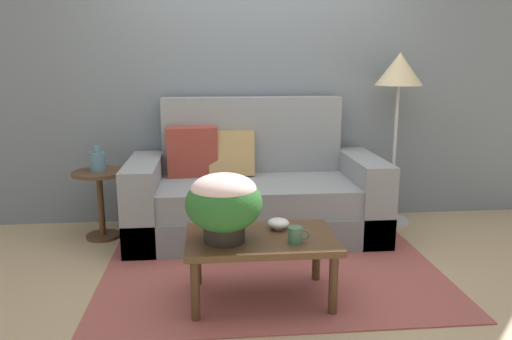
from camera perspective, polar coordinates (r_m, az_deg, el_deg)
The scene contains 11 objects.
ground_plane at distance 3.66m, azimuth 1.56°, elevation -10.67°, with size 14.00×14.00×0.00m, color tan.
wall_back at distance 4.46m, azimuth -0.10°, elevation 11.48°, with size 6.40×0.12×2.71m, color slate.
area_rug at distance 3.60m, azimuth 1.68°, elevation -10.95°, with size 2.34×1.88×0.01m, color #994C47.
couch at distance 4.12m, azimuth -0.28°, elevation -2.96°, with size 2.07×0.92×1.14m.
coffee_table at distance 2.99m, azimuth 0.59°, elevation -8.74°, with size 0.90×0.57×0.41m.
side_table at distance 4.21m, azimuth -17.77°, elevation -2.46°, with size 0.43×0.43×0.57m.
floor_lamp at distance 4.44m, azimuth 16.34°, elevation 9.91°, with size 0.40×0.40×1.52m.
potted_plant at distance 2.83m, azimuth -3.78°, elevation -3.71°, with size 0.45×0.45×0.40m.
coffee_mug at distance 2.86m, azimuth 4.66°, elevation -7.57°, with size 0.13×0.08×0.10m.
snack_bowl at distance 3.08m, azimuth 2.60°, elevation -6.24°, with size 0.14×0.14×0.07m.
table_vase at distance 4.15m, azimuth -18.02°, elevation 1.02°, with size 0.12×0.12×0.21m.
Camera 1 is at (-0.42, -3.33, 1.45)m, focal length 34.22 mm.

